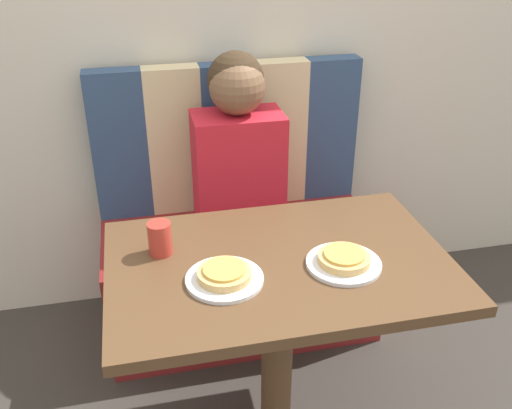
{
  "coord_description": "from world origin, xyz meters",
  "views": [
    {
      "loc": [
        -0.36,
        -1.32,
        1.63
      ],
      "look_at": [
        0.0,
        0.31,
        0.73
      ],
      "focal_mm": 40.0,
      "sensor_mm": 36.0,
      "label": 1
    }
  ],
  "objects_px": {
    "plate_left": "(225,279)",
    "drinking_cup": "(160,238)",
    "pizza_left": "(224,273)",
    "person": "(238,144)",
    "plate_right": "(344,264)",
    "pizza_right": "(344,258)"
  },
  "relations": [
    {
      "from": "person",
      "to": "plate_left",
      "type": "xyz_separation_m",
      "value": [
        -0.17,
        -0.68,
        -0.11
      ]
    },
    {
      "from": "plate_right",
      "to": "drinking_cup",
      "type": "xyz_separation_m",
      "value": [
        -0.5,
        0.18,
        0.04
      ]
    },
    {
      "from": "pizza_left",
      "to": "plate_left",
      "type": "bearing_deg",
      "value": -90.0
    },
    {
      "from": "plate_left",
      "to": "plate_right",
      "type": "distance_m",
      "value": 0.34
    },
    {
      "from": "person",
      "to": "plate_right",
      "type": "height_order",
      "value": "person"
    },
    {
      "from": "pizza_right",
      "to": "plate_left",
      "type": "bearing_deg",
      "value": -180.0
    },
    {
      "from": "plate_left",
      "to": "drinking_cup",
      "type": "relative_size",
      "value": 2.13
    },
    {
      "from": "pizza_left",
      "to": "pizza_right",
      "type": "height_order",
      "value": "same"
    },
    {
      "from": "plate_right",
      "to": "pizza_right",
      "type": "distance_m",
      "value": 0.02
    },
    {
      "from": "person",
      "to": "pizza_left",
      "type": "relative_size",
      "value": 4.69
    },
    {
      "from": "person",
      "to": "plate_right",
      "type": "distance_m",
      "value": 0.71
    },
    {
      "from": "plate_right",
      "to": "drinking_cup",
      "type": "bearing_deg",
      "value": 160.43
    },
    {
      "from": "plate_right",
      "to": "pizza_left",
      "type": "height_order",
      "value": "pizza_left"
    },
    {
      "from": "pizza_right",
      "to": "drinking_cup",
      "type": "xyz_separation_m",
      "value": [
        -0.5,
        0.18,
        0.02
      ]
    },
    {
      "from": "person",
      "to": "plate_left",
      "type": "bearing_deg",
      "value": -104.04
    },
    {
      "from": "pizza_left",
      "to": "person",
      "type": "bearing_deg",
      "value": 75.96
    },
    {
      "from": "pizza_right",
      "to": "person",
      "type": "bearing_deg",
      "value": 104.04
    },
    {
      "from": "plate_left",
      "to": "drinking_cup",
      "type": "bearing_deg",
      "value": 131.64
    },
    {
      "from": "drinking_cup",
      "to": "plate_right",
      "type": "bearing_deg",
      "value": -19.57
    },
    {
      "from": "person",
      "to": "pizza_right",
      "type": "relative_size",
      "value": 4.69
    },
    {
      "from": "person",
      "to": "pizza_left",
      "type": "xyz_separation_m",
      "value": [
        -0.17,
        -0.68,
        -0.09
      ]
    },
    {
      "from": "drinking_cup",
      "to": "pizza_right",
      "type": "bearing_deg",
      "value": -19.57
    }
  ]
}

